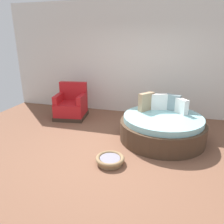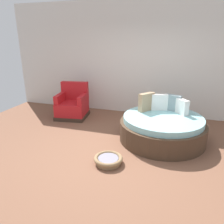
# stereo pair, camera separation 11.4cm
# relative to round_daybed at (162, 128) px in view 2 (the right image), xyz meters

# --- Properties ---
(ground_plane) EXTENTS (8.00, 8.00, 0.02)m
(ground_plane) POSITION_rel_round_daybed_xyz_m (-0.73, -0.93, -0.29)
(ground_plane) COLOR brown
(back_wall) EXTENTS (8.00, 0.12, 3.08)m
(back_wall) POSITION_rel_round_daybed_xyz_m (-0.73, 1.67, 1.26)
(back_wall) COLOR silver
(back_wall) RESTS_ON ground_plane
(round_daybed) EXTENTS (1.81, 1.81, 0.94)m
(round_daybed) POSITION_rel_round_daybed_xyz_m (0.00, 0.00, 0.00)
(round_daybed) COLOR #473323
(round_daybed) RESTS_ON ground_plane
(red_armchair) EXTENTS (0.90, 0.90, 0.94)m
(red_armchair) POSITION_rel_round_daybed_xyz_m (-2.51, 0.74, 0.05)
(red_armchair) COLOR #38281E
(red_armchair) RESTS_ON ground_plane
(pet_basket) EXTENTS (0.51, 0.51, 0.13)m
(pet_basket) POSITION_rel_round_daybed_xyz_m (-0.81, -1.26, -0.21)
(pet_basket) COLOR #8E704C
(pet_basket) RESTS_ON ground_plane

